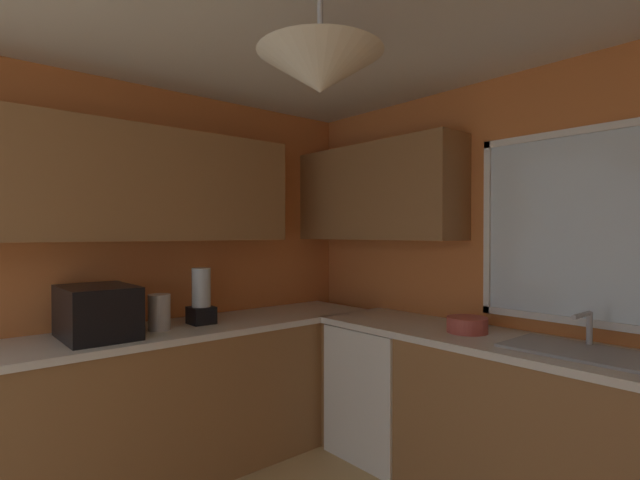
{
  "coord_description": "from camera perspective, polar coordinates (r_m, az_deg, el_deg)",
  "views": [
    {
      "loc": [
        1.24,
        -1.06,
        1.5
      ],
      "look_at": [
        -0.57,
        0.49,
        1.46
      ],
      "focal_mm": 26.53,
      "sensor_mm": 36.0,
      "label": 1
    }
  ],
  "objects": [
    {
      "name": "room_shell",
      "position": [
        2.21,
        2.08,
        6.04
      ],
      "size": [
        3.88,
        3.54,
        2.53
      ],
      "color": "#D17238",
      "rests_on": "ground_plane"
    },
    {
      "name": "counter_run_left",
      "position": [
        3.18,
        -19.75,
        -18.33
      ],
      "size": [
        0.65,
        3.15,
        0.91
      ],
      "color": "olive",
      "rests_on": "ground_plane"
    },
    {
      "name": "counter_run_back",
      "position": [
        2.86,
        26.59,
        -20.56
      ],
      "size": [
        2.97,
        0.65,
        0.91
      ],
      "color": "olive",
      "rests_on": "ground_plane"
    },
    {
      "name": "dishwasher",
      "position": [
        3.41,
        7.94,
        -17.34
      ],
      "size": [
        0.6,
        0.6,
        0.87
      ],
      "primitive_type": "cube",
      "color": "white",
      "rests_on": "ground_plane"
    },
    {
      "name": "microwave",
      "position": [
        2.94,
        -25.28,
        -7.84
      ],
      "size": [
        0.48,
        0.36,
        0.29
      ],
      "primitive_type": "cube",
      "color": "black",
      "rests_on": "counter_run_left"
    },
    {
      "name": "kettle",
      "position": [
        3.04,
        -18.82,
        -8.24
      ],
      "size": [
        0.13,
        0.13,
        0.22
      ],
      "primitive_type": "cylinder",
      "color": "#B7B7BC",
      "rests_on": "counter_run_left"
    },
    {
      "name": "sink_assembly",
      "position": [
        2.7,
        28.6,
        -11.55
      ],
      "size": [
        0.65,
        0.4,
        0.19
      ],
      "color": "#9EA0A5",
      "rests_on": "counter_run_back"
    },
    {
      "name": "bowl",
      "position": [
        2.95,
        17.33,
        -9.74
      ],
      "size": [
        0.24,
        0.24,
        0.09
      ],
      "primitive_type": "cylinder",
      "color": "#B74C42",
      "rests_on": "counter_run_back"
    },
    {
      "name": "blender_appliance",
      "position": [
        3.16,
        -14.13,
        -6.88
      ],
      "size": [
        0.15,
        0.15,
        0.36
      ],
      "color": "black",
      "rests_on": "counter_run_left"
    }
  ]
}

